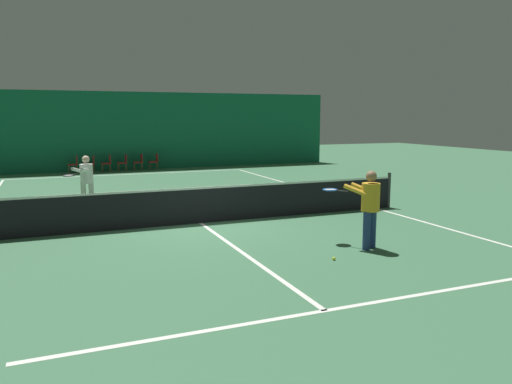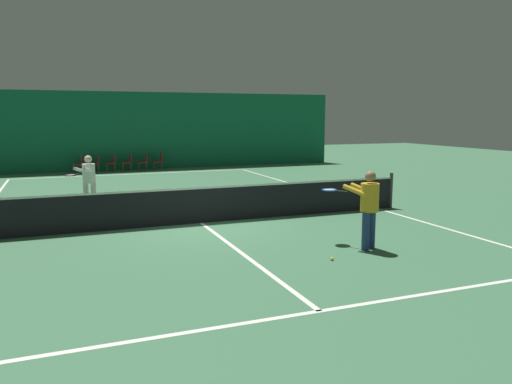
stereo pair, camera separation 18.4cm
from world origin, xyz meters
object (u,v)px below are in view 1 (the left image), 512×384
courtside_chair_2 (107,162)px  tennis_ball (334,259)px  player_far (86,178)px  tennis_net (200,204)px  player_near (369,204)px  courtside_chair_4 (139,161)px  courtside_chair_0 (74,163)px  courtside_chair_5 (155,160)px  courtside_chair_1 (91,163)px  courtside_chair_3 (124,161)px

courtside_chair_2 → tennis_ball: size_ratio=12.73×
player_far → tennis_net: bearing=72.1°
player_near → courtside_chair_2: bearing=-15.9°
courtside_chair_4 → courtside_chair_2: bearing=-90.0°
courtside_chair_0 → courtside_chair_5: (3.93, 0.00, 0.00)m
player_near → courtside_chair_4: size_ratio=1.97×
courtside_chair_0 → tennis_ball: courtside_chair_0 is taller
courtside_chair_1 → tennis_ball: bearing=10.0°
tennis_net → courtside_chair_3: 13.51m
player_far → courtside_chair_5: size_ratio=1.92×
tennis_net → player_far: player_far is taller
courtside_chair_1 → courtside_chair_5: bearing=90.0°
player_near → courtside_chair_1: bearing=-13.4°
courtside_chair_2 → courtside_chair_4: 1.57m
tennis_net → courtside_chair_3: (-0.12, 13.51, -0.03)m
tennis_ball → player_near: bearing=23.8°
player_far → courtside_chair_1: player_far is taller
player_far → courtside_chair_3: size_ratio=1.92×
player_near → courtside_chair_4: 17.38m
courtside_chair_3 → tennis_ball: (1.57, -17.76, -0.45)m
courtside_chair_1 → tennis_ball: (3.14, -17.76, -0.45)m
tennis_ball → courtside_chair_4: bearing=92.5°
courtside_chair_0 → courtside_chair_3: same height
courtside_chair_2 → tennis_ball: bearing=7.6°
courtside_chair_2 → courtside_chair_5: size_ratio=1.00×
courtside_chair_1 → courtside_chair_4: same height
tennis_net → courtside_chair_4: 13.53m
tennis_net → courtside_chair_4: size_ratio=14.29×
courtside_chair_0 → tennis_net: bearing=10.4°
courtside_chair_5 → courtside_chair_2: bearing=-90.0°
player_near → courtside_chair_1: size_ratio=1.97×
courtside_chair_0 → player_near: bearing=16.3°
player_near → courtside_chair_4: bearing=-21.0°
tennis_net → player_near: 4.57m
tennis_net → courtside_chair_0: size_ratio=14.29×
courtside_chair_1 → tennis_ball: 18.04m
tennis_ball → courtside_chair_3: bearing=95.1°
courtside_chair_1 → tennis_ball: size_ratio=12.73×
courtside_chair_4 → courtside_chair_3: bearing=-90.0°
tennis_net → courtside_chair_5: (1.45, 13.51, -0.03)m
tennis_ball → player_far: bearing=118.7°
courtside_chair_2 → tennis_ball: (2.36, -17.76, -0.45)m
courtside_chair_1 → tennis_ball: courtside_chair_1 is taller
courtside_chair_0 → tennis_ball: 18.19m
courtside_chair_1 → courtside_chair_0: bearing=-90.0°
player_near → courtside_chair_3: (-2.68, 17.27, -0.48)m
player_far → courtside_chair_4: 10.88m
player_near → courtside_chair_3: 17.49m
courtside_chair_4 → courtside_chair_5: bearing=90.0°
courtside_chair_0 → courtside_chair_2: bearing=90.0°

